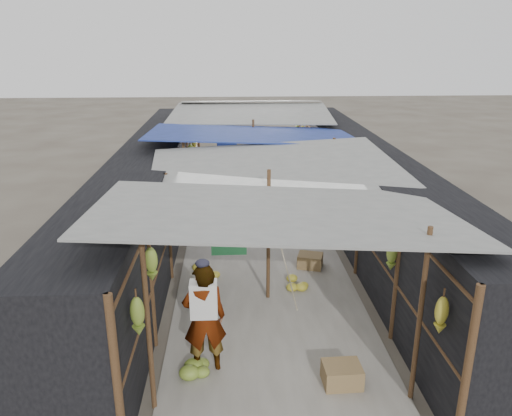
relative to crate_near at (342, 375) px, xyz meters
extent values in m
plane|color=#6B6356|center=(-0.88, -0.33, -0.17)|extent=(80.00, 80.00, 0.00)
cube|color=#9E998E|center=(-0.88, 6.17, -0.16)|extent=(3.60, 16.00, 0.02)
cube|color=black|center=(-3.58, 6.17, 0.98)|extent=(1.40, 15.00, 2.30)
cube|color=black|center=(1.82, 6.17, 0.98)|extent=(1.40, 15.00, 2.30)
cube|color=#967A4C|center=(0.00, 0.00, 0.00)|extent=(0.57, 0.46, 0.33)
cube|color=#967A4C|center=(0.16, 3.99, -0.01)|extent=(0.63, 0.56, 0.32)
cube|color=#967A4C|center=(-1.26, 9.50, -0.01)|extent=(0.61, 0.57, 0.31)
cylinder|color=black|center=(0.31, 8.24, -0.07)|extent=(0.66, 0.66, 0.20)
imported|color=white|center=(-2.00, 0.48, 0.72)|extent=(0.70, 0.51, 1.78)
imported|color=#1E5498|center=(-0.83, 7.55, 0.64)|extent=(0.83, 0.67, 1.62)
imported|color=#534E48|center=(0.82, 5.93, 0.26)|extent=(0.34, 0.56, 0.84)
cylinder|color=brown|center=(-2.68, -0.33, 1.13)|extent=(0.07, 0.07, 2.60)
cylinder|color=brown|center=(0.92, -0.33, 1.13)|extent=(0.07, 0.07, 2.60)
cylinder|color=brown|center=(-0.88, 2.67, 1.13)|extent=(0.07, 0.07, 2.60)
cylinder|color=brown|center=(-2.68, 5.67, 1.13)|extent=(0.07, 0.07, 2.60)
cylinder|color=brown|center=(0.92, 5.67, 1.13)|extent=(0.07, 0.07, 2.60)
cylinder|color=brown|center=(-0.88, 8.67, 1.13)|extent=(0.07, 0.07, 2.60)
cylinder|color=brown|center=(-2.68, 11.67, 1.13)|extent=(0.07, 0.07, 2.60)
cylinder|color=brown|center=(0.92, 11.67, 1.13)|extent=(0.07, 0.07, 2.60)
cube|color=gray|center=(-0.88, 0.67, 2.33)|extent=(5.21, 3.19, 0.52)
cube|color=gray|center=(-0.68, 3.87, 2.18)|extent=(5.23, 3.73, 0.50)
cube|color=navy|center=(-0.98, 7.17, 2.28)|extent=(5.40, 3.60, 0.41)
cube|color=gray|center=(-0.88, 10.47, 2.38)|extent=(5.37, 3.66, 0.27)
cube|color=gray|center=(-0.78, 12.87, 2.48)|extent=(5.00, 1.99, 0.24)
cylinder|color=brown|center=(-2.88, 6.17, 1.88)|extent=(0.06, 15.00, 0.06)
cylinder|color=brown|center=(1.12, 6.17, 1.88)|extent=(0.06, 15.00, 0.06)
cylinder|color=gray|center=(-0.88, 6.17, 1.88)|extent=(0.02, 15.00, 0.02)
cube|color=silver|center=(-0.25, 8.29, 1.61)|extent=(0.60, 0.03, 0.55)
cube|color=#191AA3|center=(-1.36, 7.10, 1.58)|extent=(0.70, 0.03, 0.60)
cube|color=navy|center=(-1.68, 10.03, 1.58)|extent=(0.65, 0.03, 0.60)
cube|color=#287942|center=(-1.63, 1.75, 1.53)|extent=(0.60, 0.03, 0.70)
cube|color=#B31B34|center=(0.09, 5.21, 1.58)|extent=(0.50, 0.03, 0.60)
cube|color=#164B93|center=(-0.39, 4.79, 1.56)|extent=(0.55, 0.03, 0.65)
ellipsoid|color=olive|center=(-2.76, -0.54, 1.39)|extent=(0.18, 0.15, 0.55)
ellipsoid|color=olive|center=(-2.76, 0.68, 1.53)|extent=(0.19, 0.16, 0.54)
ellipsoid|color=olive|center=(-2.76, 2.74, 1.44)|extent=(0.15, 0.13, 0.53)
ellipsoid|color=olive|center=(-2.76, 3.85, 1.62)|extent=(0.19, 0.16, 0.36)
ellipsoid|color=#ADA12C|center=(-2.76, 5.52, 1.52)|extent=(0.18, 0.16, 0.41)
ellipsoid|color=olive|center=(-2.76, 7.14, 1.44)|extent=(0.19, 0.16, 0.43)
ellipsoid|color=olive|center=(-2.76, 8.73, 1.47)|extent=(0.18, 0.15, 0.47)
ellipsoid|color=#ADA12C|center=(-2.76, 10.28, 1.45)|extent=(0.18, 0.16, 0.54)
ellipsoid|color=olive|center=(-2.76, 11.24, 1.62)|extent=(0.17, 0.15, 0.49)
ellipsoid|color=olive|center=(-2.76, 13.02, 1.54)|extent=(0.19, 0.16, 0.42)
ellipsoid|color=#ADA12C|center=(1.00, -0.76, 1.42)|extent=(0.17, 0.15, 0.52)
ellipsoid|color=olive|center=(1.00, 1.19, 1.35)|extent=(0.18, 0.15, 0.51)
ellipsoid|color=olive|center=(1.00, 2.11, 1.33)|extent=(0.17, 0.14, 0.56)
ellipsoid|color=#ADA12C|center=(1.00, 3.71, 1.45)|extent=(0.18, 0.15, 0.49)
ellipsoid|color=olive|center=(1.00, 5.35, 1.60)|extent=(0.18, 0.15, 0.46)
ellipsoid|color=#ADA12C|center=(1.00, 7.04, 1.65)|extent=(0.20, 0.17, 0.47)
ellipsoid|color=#ADA12C|center=(1.00, 8.63, 1.62)|extent=(0.19, 0.16, 0.43)
ellipsoid|color=olive|center=(1.00, 9.98, 1.48)|extent=(0.18, 0.15, 0.53)
ellipsoid|color=#ADA12C|center=(1.00, 11.40, 1.53)|extent=(0.20, 0.17, 0.51)
ellipsoid|color=olive|center=(1.00, 12.76, 1.41)|extent=(0.17, 0.15, 0.41)
ellipsoid|color=#ADA12C|center=(-2.56, 8.46, -0.05)|extent=(0.46, 0.39, 0.23)
ellipsoid|color=olive|center=(0.67, 7.67, -0.02)|extent=(0.57, 0.48, 0.28)
ellipsoid|color=#ADA12C|center=(-0.18, 3.15, 0.00)|extent=(0.68, 0.58, 0.34)
ellipsoid|color=olive|center=(-2.23, 0.38, -0.04)|extent=(0.49, 0.42, 0.24)
ellipsoid|color=#ADA12C|center=(-2.15, 3.85, 0.01)|extent=(0.71, 0.60, 0.35)
ellipsoid|color=#ADA12C|center=(0.64, 5.51, -0.05)|extent=(0.46, 0.39, 0.23)
camera|label=1|loc=(-1.58, -6.05, 4.65)|focal=35.00mm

